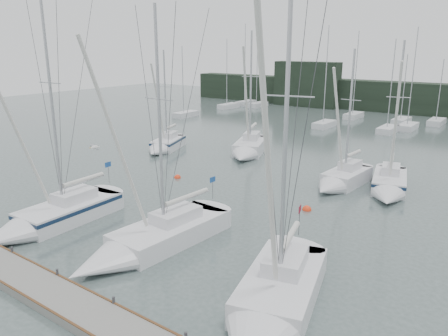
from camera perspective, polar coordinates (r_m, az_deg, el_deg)
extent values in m
plane|color=#475653|center=(23.61, -9.70, -11.91)|extent=(160.00, 160.00, 0.00)
cube|color=slate|center=(20.84, -19.93, -16.11)|extent=(24.00, 2.00, 0.40)
cube|color=black|center=(78.34, 24.78, 8.19)|extent=(90.00, 4.00, 5.00)
cube|color=black|center=(82.60, 10.74, 10.71)|extent=(12.00, 3.00, 8.00)
cube|color=silver|center=(68.96, 25.99, 5.39)|extent=(1.80, 4.50, 0.90)
cylinder|color=#A9ACB2|center=(67.92, 26.38, 9.13)|extent=(0.12, 0.12, 8.26)
cube|color=silver|center=(80.69, 4.43, 8.21)|extent=(1.80, 4.50, 0.90)
cylinder|color=#A9ACB2|center=(79.64, 4.35, 13.42)|extent=(0.12, 0.12, 13.80)
cube|color=silver|center=(63.39, 22.89, 4.96)|extent=(1.80, 4.50, 0.90)
cylinder|color=#A9ACB2|center=(62.15, 23.43, 10.87)|extent=(0.12, 0.12, 12.30)
cube|color=silver|center=(60.22, 20.62, 4.68)|extent=(1.80, 4.50, 0.90)
cylinder|color=#A9ACB2|center=(59.00, 21.03, 10.21)|extent=(0.12, 0.12, 10.84)
cube|color=silver|center=(70.73, 16.56, 6.55)|extent=(1.80, 4.50, 0.90)
cylinder|color=#A9ACB2|center=(69.58, 16.84, 11.78)|extent=(0.12, 0.12, 12.10)
cube|color=silver|center=(61.74, 12.98, 5.54)|extent=(1.80, 4.50, 0.90)
cylinder|color=#A9ACB2|center=(60.49, 13.18, 11.75)|extent=(0.12, 0.12, 12.54)
cube|color=silver|center=(78.78, 0.58, 8.07)|extent=(1.80, 4.50, 0.90)
cylinder|color=#A9ACB2|center=(77.79, 0.37, 12.43)|extent=(0.12, 0.12, 11.12)
cube|color=silver|center=(67.99, 22.14, 5.69)|extent=(1.80, 4.50, 0.90)
cylinder|color=#A9ACB2|center=(66.92, 22.47, 9.76)|extent=(0.12, 0.12, 8.90)
cube|color=silver|center=(69.36, -5.02, 6.97)|extent=(1.80, 4.50, 0.90)
cylinder|color=#A9ACB2|center=(68.37, -5.41, 11.40)|extent=(0.12, 0.12, 9.94)
cube|color=silver|center=(83.12, 2.88, 8.46)|extent=(1.80, 4.50, 0.90)
cylinder|color=#A9ACB2|center=(82.10, 2.76, 13.52)|extent=(0.12, 0.12, 13.80)
cube|color=silver|center=(29.97, -19.48, -5.58)|extent=(3.08, 6.61, 1.45)
cone|color=silver|center=(27.69, -27.15, -8.23)|extent=(2.92, 2.90, 2.81)
cube|color=silver|center=(29.88, -18.94, -3.42)|extent=(1.65, 2.66, 0.68)
cylinder|color=#A9ACB2|center=(28.02, -21.55, 7.72)|extent=(0.17, 0.17, 12.65)
cylinder|color=silver|center=(30.09, -17.87, -1.44)|extent=(0.41, 3.18, 0.27)
cube|color=#10223D|center=(29.80, -19.57, -4.71)|extent=(3.11, 6.64, 0.24)
cube|color=#1A4892|center=(31.27, -14.92, 0.44)|extent=(0.04, 0.52, 0.35)
cube|color=silver|center=(25.58, -6.99, -8.50)|extent=(3.44, 7.22, 1.40)
cone|color=silver|center=(22.82, -16.39, -12.22)|extent=(3.17, 3.21, 2.98)
cube|color=silver|center=(25.47, -6.31, -6.08)|extent=(1.82, 2.92, 0.65)
cylinder|color=#A9ACB2|center=(23.33, -8.43, 6.02)|extent=(0.17, 0.17, 11.76)
cylinder|color=silver|center=(25.80, -4.86, -3.76)|extent=(0.49, 3.45, 0.26)
cube|color=#1A4892|center=(27.23, -1.50, -1.52)|extent=(0.05, 0.50, 0.34)
cube|color=silver|center=(20.30, 7.57, -15.29)|extent=(4.51, 6.86, 1.50)
cube|color=silver|center=(20.19, 8.03, -11.91)|extent=(2.24, 2.86, 0.70)
cylinder|color=#A9ACB2|center=(17.28, 8.07, 5.00)|extent=(0.18, 0.18, 12.99)
cylinder|color=silver|center=(20.47, 8.62, -8.73)|extent=(1.06, 3.05, 0.28)
cube|color=maroon|center=(22.15, 9.88, -5.31)|extent=(0.16, 0.53, 0.36)
cube|color=silver|center=(47.99, -7.30, 3.03)|extent=(3.89, 5.36, 1.38)
cone|color=silver|center=(44.88, -8.96, 2.08)|extent=(2.90, 2.77, 2.30)
cube|color=silver|center=(48.19, -7.14, 4.33)|extent=(1.88, 2.27, 0.65)
cylinder|color=#A9ACB2|center=(46.79, -7.69, 9.34)|extent=(0.17, 0.17, 9.31)
cylinder|color=silver|center=(48.50, -6.94, 5.41)|extent=(1.09, 2.31, 0.26)
cube|color=#10223D|center=(47.89, -7.32, 3.57)|extent=(3.91, 5.39, 0.23)
cube|color=silver|center=(45.94, 3.49, 2.65)|extent=(4.55, 6.28, 1.60)
cone|color=silver|center=(42.06, 2.39, 1.43)|extent=(3.37, 3.24, 2.66)
cube|color=silver|center=(46.20, 3.64, 4.21)|extent=(2.19, 2.66, 0.75)
cylinder|color=#A9ACB2|center=(44.54, 3.52, 10.43)|extent=(0.19, 0.19, 10.97)
cylinder|color=silver|center=(46.61, 3.81, 5.51)|extent=(1.29, 2.71, 0.30)
cube|color=silver|center=(36.72, 15.70, -1.37)|extent=(2.68, 4.96, 1.45)
cone|color=silver|center=(33.75, 13.23, -2.69)|extent=(2.47, 2.23, 2.32)
cube|color=silver|center=(36.86, 16.14, 0.39)|extent=(1.42, 2.01, 0.68)
cylinder|color=#A9ACB2|center=(35.24, 16.12, 7.02)|extent=(0.17, 0.17, 9.46)
cylinder|color=silver|center=(37.07, 16.55, 1.83)|extent=(0.45, 2.36, 0.27)
cube|color=silver|center=(36.71, 20.78, -1.86)|extent=(3.64, 5.86, 1.39)
cone|color=silver|center=(33.00, 20.55, -3.77)|extent=(2.89, 2.84, 2.40)
cube|color=silver|center=(36.88, 20.96, -0.15)|extent=(1.81, 2.43, 0.65)
cylinder|color=#A9ACB2|center=(35.11, 21.67, 6.95)|extent=(0.17, 0.17, 10.11)
cylinder|color=silver|center=(37.28, 21.12, 1.33)|extent=(0.89, 2.64, 0.26)
cube|color=#10223D|center=(36.58, 20.85, -1.17)|extent=(3.66, 5.89, 0.23)
sphere|color=#F83916|center=(30.53, 10.76, -5.40)|extent=(0.64, 0.64, 0.64)
sphere|color=#F83916|center=(37.31, -6.09, -1.28)|extent=(0.57, 0.57, 0.57)
ellipsoid|color=white|center=(21.86, -16.57, 2.61)|extent=(0.34, 0.45, 0.18)
cube|color=gray|center=(22.10, -16.76, 2.78)|extent=(0.43, 0.27, 0.10)
cube|color=gray|center=(21.61, -16.39, 2.53)|extent=(0.43, 0.27, 0.10)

